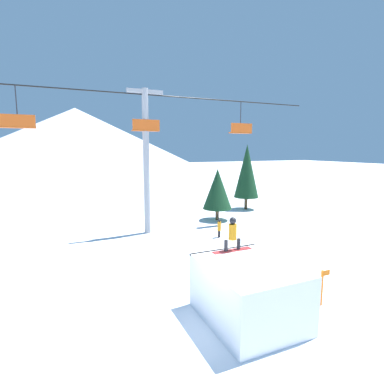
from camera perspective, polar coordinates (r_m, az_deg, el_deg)
The scene contains 9 objects.
ground_plane at distance 10.61m, azimuth 4.23°, elevation -24.61°, with size 220.00×220.00×0.00m, color white.
mountain_ridge at distance 88.18m, azimuth -21.17°, elevation 9.34°, with size 69.95×69.95×16.59m.
snow_ramp at distance 10.78m, azimuth 10.66°, elevation -18.21°, with size 2.83×3.46×1.96m.
snowboarder at distance 11.36m, azimuth 7.73°, elevation -7.97°, with size 1.58×0.30×1.29m.
chairlift at distance 20.31m, azimuth -8.74°, elevation 8.42°, with size 25.87×0.44×9.64m.
pine_tree_near at distance 24.13m, azimuth 4.87°, elevation 0.61°, with size 2.35×2.35×4.20m.
pine_tree_far at distance 28.81m, azimuth 10.38°, elevation 3.93°, with size 2.32×2.32×6.18m.
trail_marker at distance 12.51m, azimuth 23.52°, elevation -16.17°, with size 0.41×0.10×1.34m.
distant_skier at distance 19.74m, azimuth 5.21°, elevation -6.73°, with size 0.24×0.24×1.23m.
Camera 1 is at (-4.21, -7.86, 5.75)m, focal length 28.00 mm.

